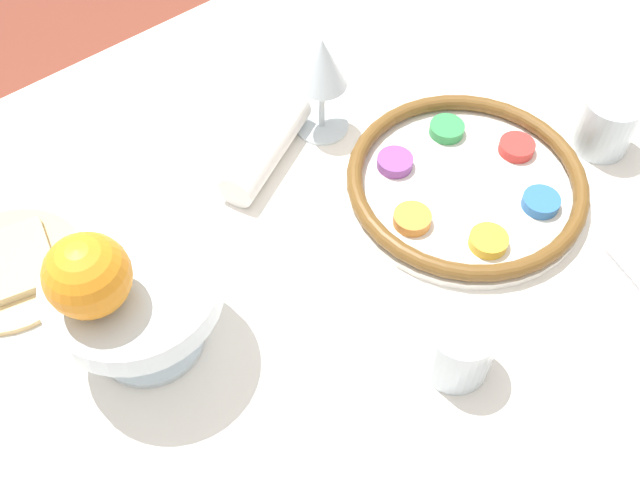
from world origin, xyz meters
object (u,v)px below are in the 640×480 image
fruit_stand (137,298)px  orange_fruit (90,279)px  seder_plate (466,183)px  cup_mid (459,347)px  wine_glass (322,67)px  cup_near (606,124)px  bread_plate (9,268)px  napkin_roll (266,147)px

fruit_stand → orange_fruit: 0.08m
seder_plate → cup_mid: bearing=41.4°
wine_glass → cup_mid: (0.12, 0.36, -0.06)m
fruit_stand → cup_mid: 0.33m
cup_near → cup_mid: (0.38, 0.11, 0.00)m
seder_plate → bread_plate: size_ratio=1.72×
seder_plate → cup_mid: cup_mid is taller
cup_mid → seder_plate: bearing=-138.6°
wine_glass → fruit_stand: wine_glass is taller
seder_plate → cup_near: (-0.19, 0.06, 0.02)m
orange_fruit → cup_mid: orange_fruit is taller
wine_glass → cup_near: 0.37m
bread_plate → seder_plate: bearing=153.4°
bread_plate → cup_near: cup_near is taller
orange_fruit → cup_near: size_ratio=1.05×
wine_glass → bread_plate: wine_glass is taller
wine_glass → napkin_roll: wine_glass is taller
seder_plate → orange_fruit: (0.45, -0.06, 0.14)m
seder_plate → wine_glass: (0.07, -0.20, 0.09)m
bread_plate → cup_mid: 0.51m
seder_plate → fruit_stand: bearing=-8.8°
seder_plate → cup_mid: size_ratio=3.88×
orange_fruit → cup_mid: size_ratio=1.05×
orange_fruit → fruit_stand: bearing=-177.6°
cup_near → cup_mid: 0.39m
wine_glass → napkin_roll: size_ratio=0.83×
cup_mid → wine_glass: bearing=-107.9°
fruit_stand → bread_plate: size_ratio=1.02×
orange_fruit → cup_mid: bearing=139.9°
napkin_roll → fruit_stand: bearing=27.7°
wine_glass → bread_plate: size_ratio=0.83×
wine_glass → fruit_stand: size_ratio=0.82×
wine_glass → cup_mid: bearing=72.1°
orange_fruit → cup_mid: 0.37m
napkin_roll → bread_plate: bearing=-8.3°
napkin_roll → seder_plate: bearing=128.8°
fruit_stand → seder_plate: bearing=171.2°
wine_glass → cup_mid: size_ratio=1.88×
wine_glass → cup_near: bearing=135.3°
napkin_roll → cup_mid: (0.02, 0.36, 0.02)m
wine_glass → fruit_stand: 0.37m
bread_plate → cup_mid: bearing=127.2°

